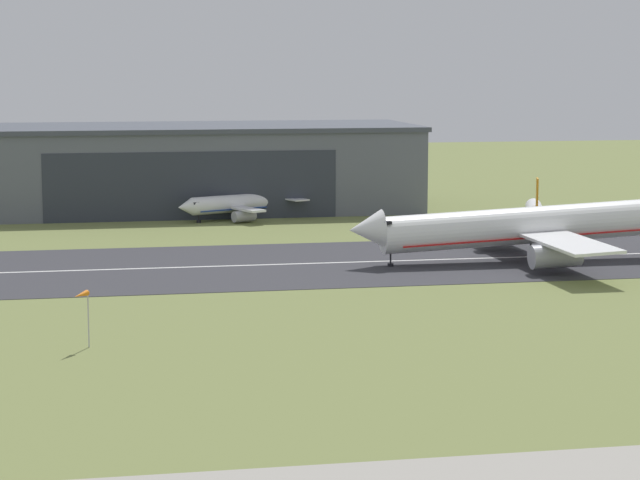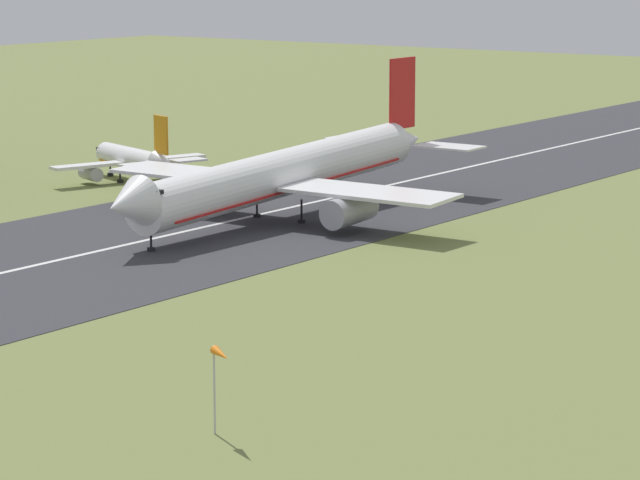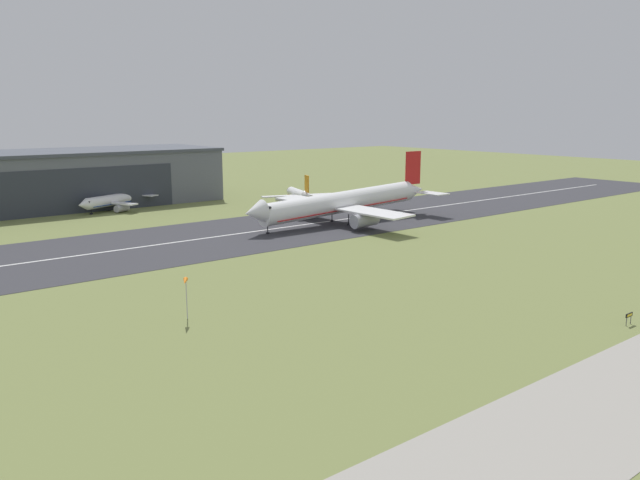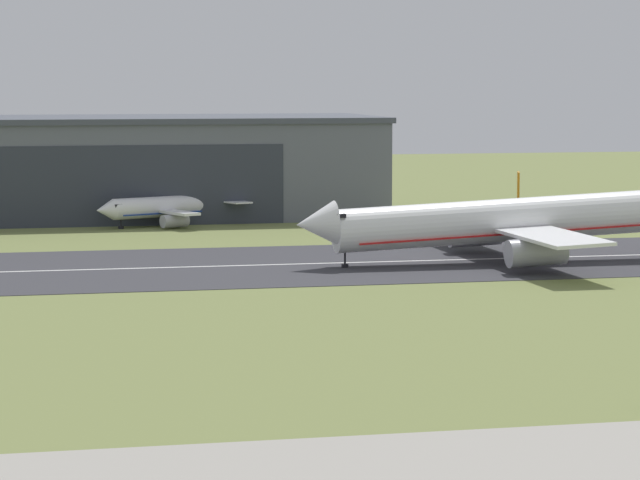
% 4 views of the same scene
% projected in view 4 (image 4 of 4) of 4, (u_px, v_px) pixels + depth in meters
% --- Properties ---
extents(ground_plane, '(641.09, 641.09, 0.00)m').
position_uv_depth(ground_plane, '(190.00, 358.00, 121.96)').
color(ground_plane, olive).
extents(runway_strip, '(401.09, 40.10, 0.06)m').
position_uv_depth(runway_strip, '(124.00, 269.00, 179.31)').
color(runway_strip, '#333338').
rests_on(runway_strip, ground_plane).
extents(runway_centreline, '(360.98, 0.70, 0.01)m').
position_uv_depth(runway_centreline, '(124.00, 269.00, 179.30)').
color(runway_centreline, silver).
rests_on(runway_centreline, runway_strip).
extents(taxiway_road, '(300.82, 14.32, 0.05)m').
position_uv_depth(taxiway_road, '(274.00, 470.00, 86.87)').
color(taxiway_road, gray).
rests_on(taxiway_road, ground_plane).
extents(hangar_building, '(89.23, 33.65, 16.39)m').
position_uv_depth(hangar_building, '(105.00, 167.00, 246.42)').
color(hangar_building, slate).
rests_on(hangar_building, ground_plane).
extents(airplane_landing, '(58.39, 44.71, 16.94)m').
position_uv_depth(airplane_landing, '(525.00, 220.00, 185.26)').
color(airplane_landing, white).
rests_on(airplane_landing, ground_plane).
extents(airplane_parked_west, '(24.87, 19.66, 10.02)m').
position_uv_depth(airplane_parked_west, '(166.00, 207.00, 232.03)').
color(airplane_parked_west, white).
rests_on(airplane_parked_west, ground_plane).
extents(airplane_parked_east, '(21.96, 20.90, 9.49)m').
position_uv_depth(airplane_parked_east, '(516.00, 213.00, 220.42)').
color(airplane_parked_east, white).
rests_on(airplane_parked_east, ground_plane).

